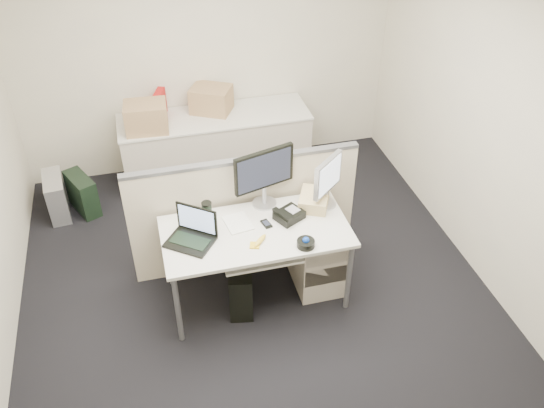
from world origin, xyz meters
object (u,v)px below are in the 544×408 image
object	(u,v)px
desk_phone	(289,215)
laptop	(189,230)
desk	(256,237)
monitor_main	(264,178)

from	to	relation	value
desk_phone	laptop	bearing A→B (deg)	159.13
desk	desk_phone	bearing A→B (deg)	14.93
desk_phone	monitor_main	bearing A→B (deg)	94.24
laptop	desk_phone	size ratio (longest dim) A/B	1.62
desk	desk_phone	size ratio (longest dim) A/B	6.94
monitor_main	desk_phone	xyz separation A→B (m)	(0.15, -0.24, -0.23)
laptop	desk	bearing A→B (deg)	39.12
monitor_main	desk	bearing A→B (deg)	-130.93
laptop	desk_phone	distance (m)	0.84
monitor_main	laptop	size ratio (longest dim) A/B	1.51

